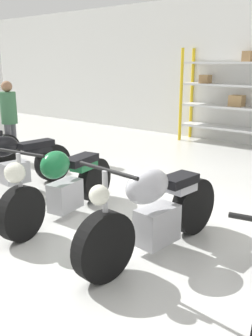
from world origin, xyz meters
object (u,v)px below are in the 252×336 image
(motorcycle_black, at_px, (11,163))
(person_browsing, at_px, (9,115))
(motorcycle_green, at_px, (61,185))
(motorcycle_silver, at_px, (154,212))

(motorcycle_black, bearing_deg, person_browsing, -117.85)
(motorcycle_black, relative_size, person_browsing, 1.33)
(person_browsing, bearing_deg, motorcycle_black, 122.18)
(person_browsing, bearing_deg, motorcycle_green, 133.18)
(motorcycle_green, relative_size, person_browsing, 1.29)
(motorcycle_black, xyz_separation_m, person_browsing, (-1.59, 1.08, 0.51))
(motorcycle_green, xyz_separation_m, motorcycle_silver, (1.47, -0.01, 0.01))
(motorcycle_black, bearing_deg, motorcycle_green, 87.58)
(motorcycle_black, height_order, motorcycle_green, motorcycle_green)
(motorcycle_green, distance_m, person_browsing, 3.34)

